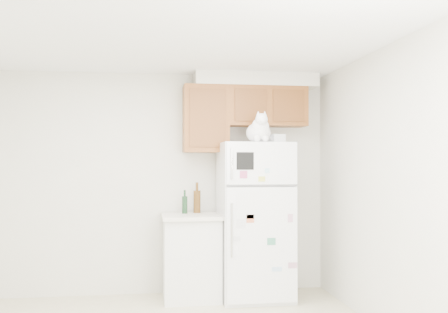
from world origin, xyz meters
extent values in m
cube|color=beige|center=(0.00, 2.00, 1.25)|extent=(3.80, 0.04, 2.50)
cube|color=beige|center=(0.00, -2.00, 1.25)|extent=(3.80, 0.04, 2.50)
cube|color=beige|center=(1.90, 0.00, 1.25)|extent=(0.04, 4.00, 2.50)
cube|color=white|center=(0.00, 0.00, 2.50)|extent=(3.80, 4.00, 0.04)
cube|color=brown|center=(1.20, 1.82, 2.12)|extent=(0.90, 0.33, 0.45)
cube|color=brown|center=(0.50, 1.82, 1.98)|extent=(0.50, 0.33, 0.75)
cube|color=silver|center=(1.07, 1.83, 2.42)|extent=(1.40, 0.37, 0.15)
cube|color=white|center=(1.02, 1.62, 0.85)|extent=(0.76, 0.72, 1.70)
cube|color=white|center=(1.02, 1.25, 1.48)|extent=(0.74, 0.03, 0.44)
cube|color=white|center=(1.02, 1.25, 0.64)|extent=(0.74, 0.03, 1.19)
cube|color=#59595B|center=(1.02, 1.25, 1.25)|extent=(0.74, 0.03, 0.02)
cylinder|color=silver|center=(0.70, 1.22, 1.47)|extent=(0.02, 0.02, 0.32)
cylinder|color=silver|center=(0.70, 1.22, 0.80)|extent=(0.02, 0.02, 0.55)
cube|color=black|center=(0.84, 1.23, 1.50)|extent=(0.18, 0.00, 0.18)
cube|color=white|center=(0.86, 1.23, 1.05)|extent=(0.22, 0.00, 0.28)
cube|color=#3E886A|center=(1.11, 1.23, 0.67)|extent=(0.09, 0.00, 0.07)
cube|color=silver|center=(0.74, 1.23, 0.71)|extent=(0.10, 0.00, 0.05)
cube|color=silver|center=(0.79, 1.23, 0.86)|extent=(0.10, 0.00, 0.10)
cube|color=#9FD1E1|center=(1.07, 1.23, 1.40)|extent=(0.05, 0.00, 0.05)
cube|color=#AE7C94|center=(1.34, 1.23, 0.42)|extent=(0.09, 0.00, 0.06)
cube|color=#C189A5|center=(1.31, 1.23, 0.91)|extent=(0.05, 0.00, 0.09)
cube|color=#CCCB48|center=(1.01, 1.23, 1.32)|extent=(0.07, 0.00, 0.05)
cube|color=#D56B42|center=(0.89, 1.23, 0.91)|extent=(0.08, 0.00, 0.08)
cube|color=white|center=(0.73, 1.23, 0.59)|extent=(0.07, 0.00, 0.11)
cube|color=#BB4B79|center=(0.82, 1.23, 1.36)|extent=(0.08, 0.00, 0.08)
cube|color=white|center=(1.24, 1.23, 1.36)|extent=(0.09, 0.00, 0.10)
cube|color=#A2C4E5|center=(1.17, 1.23, 0.39)|extent=(0.10, 0.00, 0.05)
cube|color=white|center=(0.33, 1.68, 0.44)|extent=(0.60, 0.60, 0.88)
cube|color=white|center=(0.33, 1.66, 0.90)|extent=(0.64, 0.64, 0.04)
ellipsoid|color=white|center=(1.02, 1.44, 1.80)|extent=(0.26, 0.35, 0.22)
ellipsoid|color=white|center=(1.02, 1.34, 1.85)|extent=(0.19, 0.15, 0.21)
sphere|color=white|center=(1.02, 1.28, 1.93)|extent=(0.13, 0.13, 0.13)
cone|color=white|center=(0.99, 1.28, 2.00)|extent=(0.04, 0.04, 0.05)
cone|color=white|center=(1.06, 1.28, 2.00)|extent=(0.04, 0.04, 0.05)
cone|color=#D88C8C|center=(0.99, 1.28, 1.99)|extent=(0.02, 0.02, 0.03)
cone|color=#D88C8C|center=(1.06, 1.28, 1.99)|extent=(0.02, 0.02, 0.03)
sphere|color=white|center=(1.02, 1.23, 1.91)|extent=(0.06, 0.06, 0.06)
sphere|color=white|center=(0.98, 1.30, 1.73)|extent=(0.07, 0.07, 0.07)
sphere|color=white|center=(1.06, 1.30, 1.73)|extent=(0.07, 0.07, 0.07)
cylinder|color=white|center=(1.13, 1.56, 1.73)|extent=(0.16, 0.22, 0.07)
cube|color=white|center=(1.18, 1.66, 1.75)|extent=(0.21, 0.18, 0.10)
cube|color=white|center=(1.24, 1.48, 1.74)|extent=(0.18, 0.16, 0.09)
camera|label=1|loc=(-0.17, -4.02, 1.47)|focal=42.00mm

